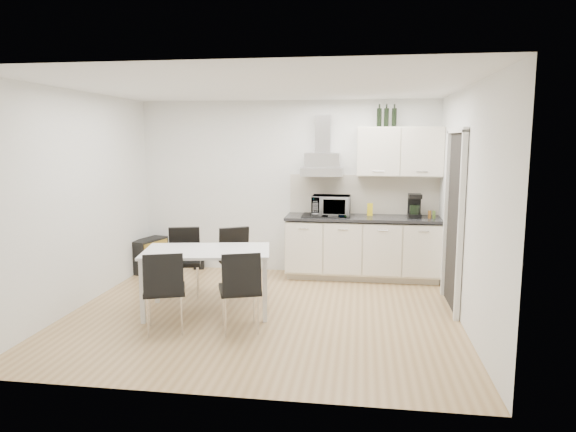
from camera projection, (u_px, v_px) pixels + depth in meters
The scene contains 15 objects.
ground at pixel (263, 313), 6.05m from camera, with size 4.50×4.50×0.00m, color tan.
wall_back at pixel (287, 187), 7.81m from camera, with size 4.50×0.10×2.60m, color white.
wall_front at pixel (212, 236), 3.90m from camera, with size 4.50×0.10×2.60m, color white.
wall_left at pixel (79, 200), 6.17m from camera, with size 0.10×4.00×2.60m, color white.
wall_right at pixel (467, 207), 5.54m from camera, with size 0.10×4.00×2.60m, color white.
ceiling at pixel (261, 87), 5.66m from camera, with size 4.50×4.50×0.00m, color white.
doorway at pixel (453, 222), 6.12m from camera, with size 0.08×1.04×2.10m, color white.
kitchenette at pixel (366, 222), 7.45m from camera, with size 2.22×0.64×2.52m.
dining_table at pixel (207, 256), 5.99m from camera, with size 1.58×1.07×0.75m.
chair_far_left at pixel (184, 263), 6.64m from camera, with size 0.44×0.50×0.88m, color black, non-canonical shape.
chair_far_right at pixel (238, 263), 6.64m from camera, with size 0.44×0.50×0.88m, color black, non-canonical shape.
chair_near_left at pixel (165, 291), 5.41m from camera, with size 0.44×0.50×0.88m, color black, non-canonical shape.
chair_near_right at pixel (240, 290), 5.43m from camera, with size 0.44×0.50×0.88m, color black, non-canonical shape.
guitar_amp at pixel (149, 255), 7.92m from camera, with size 0.42×0.66×0.51m.
floor_speaker at pixel (199, 261), 8.08m from camera, with size 0.16×0.14×0.26m, color black.
Camera 1 is at (1.12, -5.71, 2.03)m, focal length 32.00 mm.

